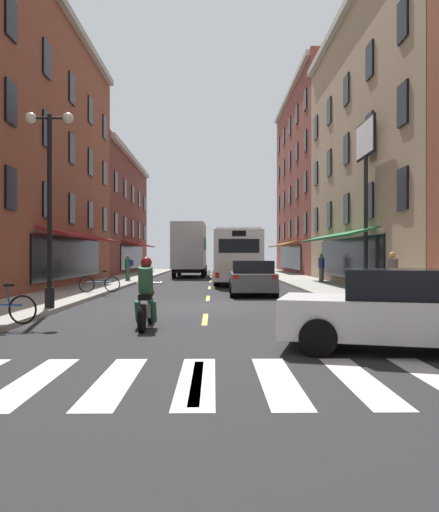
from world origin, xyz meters
TOP-DOWN VIEW (x-y plane):
  - ground_plane at (0.00, 0.00)m, footprint 34.80×80.00m
  - lane_centre_dashes at (0.00, -0.25)m, footprint 0.14×73.90m
  - crosswalk_near at (0.00, -10.00)m, footprint 7.10×2.80m
  - sidewalk_left at (-5.90, 0.00)m, footprint 3.00×80.00m
  - sidewalk_right at (5.90, 0.00)m, footprint 3.00×80.00m
  - billboard_sign at (7.05, 5.56)m, footprint 0.40×2.57m
  - transit_bus at (1.60, 13.94)m, footprint 2.79×11.16m
  - box_truck at (-1.65, 22.63)m, footprint 2.57×7.68m
  - sedan_near at (1.87, 4.63)m, footprint 2.01×4.26m
  - sedan_mid at (3.61, -7.97)m, footprint 4.54×2.88m
  - motorcycle_rider at (-1.35, -5.08)m, footprint 0.62×2.07m
  - bicycle_near at (-4.60, -5.38)m, footprint 1.71×0.48m
  - bicycle_mid at (-4.60, 4.42)m, footprint 1.68×0.54m
  - pedestrian_near at (-5.13, 14.48)m, footprint 0.52×0.39m
  - pedestrian_mid at (6.33, 0.21)m, footprint 0.36×0.36m
  - pedestrian_far at (6.55, 12.48)m, footprint 0.36×0.36m
  - street_lamp_twin at (-4.64, -1.90)m, footprint 1.42×0.32m

SIDE VIEW (x-z plane):
  - ground_plane at x=0.00m, z-range -0.10..0.00m
  - lane_centre_dashes at x=0.00m, z-range 0.00..0.01m
  - crosswalk_near at x=0.00m, z-range 0.00..0.01m
  - sidewalk_left at x=-5.90m, z-range 0.00..0.14m
  - sidewalk_right at x=5.90m, z-range 0.00..0.14m
  - bicycle_near at x=-4.60m, z-range 0.05..0.96m
  - bicycle_mid at x=-4.60m, z-range 0.05..0.96m
  - motorcycle_rider at x=-1.35m, z-range -0.12..1.54m
  - sedan_mid at x=3.61m, z-range 0.01..1.46m
  - sedan_near at x=1.87m, z-range 0.01..1.48m
  - pedestrian_near at x=-5.13m, z-range 0.18..1.76m
  - pedestrian_far at x=6.55m, z-range 0.16..1.83m
  - pedestrian_mid at x=6.33m, z-range 0.16..1.84m
  - transit_bus at x=1.60m, z-range 0.08..3.25m
  - box_truck at x=-1.65m, z-range 0.06..4.22m
  - street_lamp_twin at x=-4.64m, z-range 0.44..6.22m
  - billboard_sign at x=7.05m, z-range 2.07..9.67m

